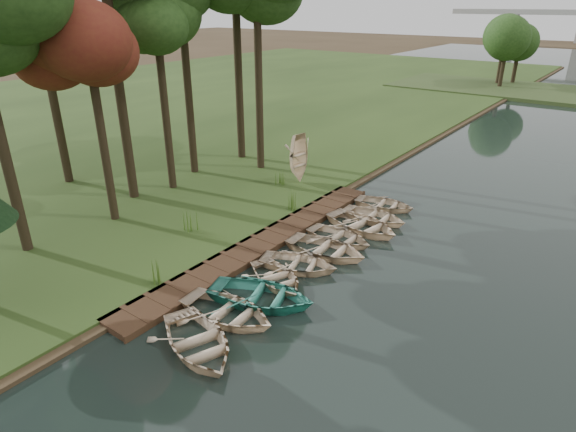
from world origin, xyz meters
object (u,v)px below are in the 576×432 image
Objects in this scene: rowboat_0 at (197,340)px; stored_rowboat at (299,177)px; rowboat_1 at (227,309)px; rowboat_2 at (261,294)px; boardwalk at (264,243)px.

stored_rowboat reaches higher than rowboat_0.
rowboat_1 is 1.45m from rowboat_2.
stored_rowboat is (-5.62, 12.18, 0.18)m from rowboat_1.
stored_rowboat reaches higher than rowboat_1.
stored_rowboat is at bearing 11.05° from rowboat_2.
stored_rowboat is at bearing 113.79° from boardwalk.
rowboat_2 is (-0.03, 3.16, 0.03)m from rowboat_0.
rowboat_1 is at bearing 148.12° from rowboat_2.
rowboat_0 is at bearing -172.56° from rowboat_1.
rowboat_0 is 0.93× the size of rowboat_2.
boardwalk is 5.65m from rowboat_1.
boardwalk is at bearing 21.39° from rowboat_1.
rowboat_1 is (-0.38, 1.76, -0.00)m from rowboat_0.
rowboat_2 is at bearing 22.72° from rowboat_0.
rowboat_2 is at bearing -145.41° from stored_rowboat.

